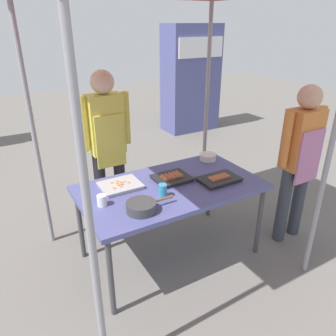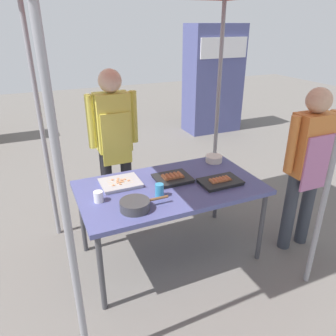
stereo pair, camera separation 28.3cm
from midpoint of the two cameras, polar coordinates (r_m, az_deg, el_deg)
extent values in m
plane|color=#66605B|center=(3.27, -2.11, -14.89)|extent=(18.00, 18.00, 0.00)
cube|color=#4C518C|center=(2.87, -2.33, -3.52)|extent=(1.60, 0.90, 0.04)
cylinder|color=#3F3F44|center=(2.56, -13.34, -18.41)|extent=(0.04, 0.04, 0.71)
cylinder|color=#3F3F44|center=(3.17, 13.31, -9.15)|extent=(0.04, 0.04, 0.71)
cylinder|color=#3F3F44|center=(3.18, -17.71, -9.63)|extent=(0.04, 0.04, 0.71)
cylinder|color=#3F3F44|center=(3.68, 5.14, -3.50)|extent=(0.04, 0.04, 0.71)
cylinder|color=gray|center=(1.74, -18.28, -9.68)|extent=(0.04, 0.04, 2.26)
cylinder|color=gray|center=(2.73, 23.93, 2.12)|extent=(0.04, 0.04, 2.26)
cylinder|color=gray|center=(3.20, -24.87, 5.02)|extent=(0.04, 0.04, 2.26)
cylinder|color=gray|center=(3.83, 4.65, 10.12)|extent=(0.04, 0.04, 2.26)
cube|color=black|center=(2.95, 6.27, -2.17)|extent=(0.35, 0.23, 0.02)
cube|color=black|center=(2.94, 6.29, -1.89)|extent=(0.37, 0.24, 0.01)
cylinder|color=#B7663D|center=(2.89, 4.96, -2.10)|extent=(0.03, 0.08, 0.03)
cylinder|color=#B7663D|center=(2.91, 5.50, -1.95)|extent=(0.03, 0.08, 0.03)
cylinder|color=#B7663D|center=(2.93, 6.03, -1.80)|extent=(0.03, 0.08, 0.03)
cylinder|color=#B7663D|center=(2.94, 6.56, -1.66)|extent=(0.03, 0.08, 0.03)
cylinder|color=#B7663D|center=(2.96, 7.08, -1.51)|extent=(0.03, 0.08, 0.03)
cylinder|color=#B7663D|center=(2.98, 7.59, -1.37)|extent=(0.03, 0.08, 0.03)
cube|color=#ADADB2|center=(2.88, -11.19, -3.22)|extent=(0.33, 0.27, 0.02)
cube|color=#ADADB2|center=(2.87, -11.21, -2.94)|extent=(0.35, 0.28, 0.01)
cylinder|color=tan|center=(2.82, -10.85, -3.30)|extent=(0.22, 0.01, 0.01)
cube|color=tan|center=(2.80, -12.33, -3.66)|extent=(0.02, 0.02, 0.02)
cube|color=tan|center=(2.82, -11.15, -3.38)|extent=(0.02, 0.02, 0.02)
cylinder|color=tan|center=(2.85, -11.10, -3.01)|extent=(0.22, 0.01, 0.01)
cube|color=tan|center=(2.87, -9.76, -2.69)|extent=(0.02, 0.02, 0.02)
cube|color=tan|center=(2.86, -10.78, -2.93)|extent=(0.02, 0.02, 0.02)
cube|color=tan|center=(2.84, -11.64, -3.14)|extent=(0.02, 0.02, 0.02)
cube|color=tan|center=(2.85, -11.14, -3.02)|extent=(0.02, 0.02, 0.02)
cylinder|color=tan|center=(2.88, -11.34, -2.72)|extent=(0.22, 0.01, 0.01)
cube|color=tan|center=(2.88, -11.72, -2.81)|extent=(0.02, 0.02, 0.02)
cube|color=tan|center=(2.89, -11.03, -2.65)|extent=(0.02, 0.02, 0.02)
cube|color=tan|center=(2.89, -10.49, -2.52)|extent=(0.02, 0.02, 0.02)
cylinder|color=tan|center=(2.91, -11.58, -2.44)|extent=(0.22, 0.01, 0.01)
cube|color=tan|center=(2.91, -11.66, -2.46)|extent=(0.02, 0.02, 0.02)
cube|color=tan|center=(2.90, -12.64, -2.68)|extent=(0.02, 0.02, 0.02)
cube|color=black|center=(2.95, -2.06, -1.99)|extent=(0.31, 0.26, 0.02)
cube|color=black|center=(2.94, -2.07, -1.71)|extent=(0.32, 0.28, 0.01)
cylinder|color=#B7663D|center=(2.91, -3.41, -1.84)|extent=(0.04, 0.10, 0.04)
cylinder|color=#B7663D|center=(2.92, -2.74, -1.67)|extent=(0.04, 0.10, 0.04)
cylinder|color=#B7663D|center=(2.94, -2.07, -1.50)|extent=(0.04, 0.10, 0.04)
cylinder|color=#B7663D|center=(2.96, -1.41, -1.34)|extent=(0.04, 0.10, 0.04)
cylinder|color=#B7663D|center=(2.97, -0.76, -1.18)|extent=(0.04, 0.10, 0.04)
cylinder|color=#38383A|center=(2.49, -8.02, -6.88)|extent=(0.23, 0.23, 0.08)
cylinder|color=brown|center=(2.55, -3.96, -5.49)|extent=(0.16, 0.02, 0.02)
cylinder|color=#386B33|center=(2.47, -8.06, -6.32)|extent=(0.21, 0.21, 0.01)
cylinder|color=silver|center=(3.38, 4.66, 1.89)|extent=(0.17, 0.17, 0.07)
cylinder|color=white|center=(2.62, -14.63, -5.62)|extent=(0.08, 0.08, 0.09)
cylinder|color=#338CBF|center=(2.65, -4.01, -4.09)|extent=(0.07, 0.07, 0.11)
cylinder|color=black|center=(3.57, -13.93, -3.92)|extent=(0.12, 0.12, 0.84)
cylinder|color=black|center=(3.62, -10.62, -3.14)|extent=(0.12, 0.12, 0.84)
cube|color=#D8CC4C|center=(3.33, -13.35, 7.48)|extent=(0.34, 0.20, 0.60)
cube|color=#D8CC4C|center=(3.27, -12.51, 4.53)|extent=(0.30, 0.02, 0.54)
cylinder|color=#D8CC4C|center=(3.27, -17.09, 7.30)|extent=(0.08, 0.08, 0.54)
cylinder|color=#D8CC4C|center=(3.39, -9.83, 8.60)|extent=(0.08, 0.08, 0.54)
sphere|color=#D8B293|center=(3.24, -14.07, 14.47)|extent=(0.23, 0.23, 0.23)
cylinder|color=#333842|center=(3.39, 17.38, -6.37)|extent=(0.12, 0.12, 0.80)
cylinder|color=#333842|center=(3.54, 19.84, -5.36)|extent=(0.12, 0.12, 0.80)
cube|color=#CC7233|center=(3.20, 20.25, 4.77)|extent=(0.34, 0.20, 0.56)
cube|color=#B26B9E|center=(3.18, 21.36, 1.76)|extent=(0.30, 0.02, 0.51)
cylinder|color=#CC7233|center=(3.03, 17.60, 4.66)|extent=(0.08, 0.08, 0.51)
cylinder|color=#CC7233|center=(3.35, 22.80, 5.76)|extent=(0.08, 0.08, 0.51)
sphere|color=tan|center=(3.10, 21.31, 11.56)|extent=(0.22, 0.22, 0.22)
cube|color=#4C518C|center=(6.69, 2.76, 15.35)|extent=(1.07, 0.59, 2.04)
cube|color=white|center=(6.36, 4.51, 20.39)|extent=(0.97, 0.03, 0.36)
camera|label=1|loc=(0.14, -92.86, -1.30)|focal=34.65mm
camera|label=2|loc=(0.14, 87.14, 1.30)|focal=34.65mm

